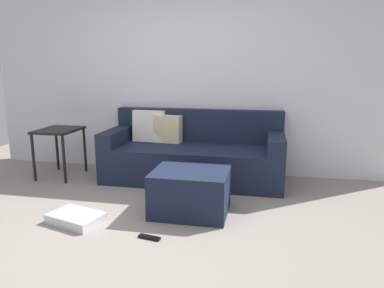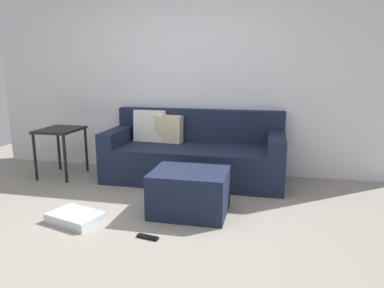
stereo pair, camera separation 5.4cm
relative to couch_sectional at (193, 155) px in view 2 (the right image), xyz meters
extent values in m
plane|color=gray|center=(-0.19, -1.64, -0.32)|extent=(7.41, 7.41, 0.00)
cube|color=silver|center=(-0.19, 0.44, 1.05)|extent=(5.70, 0.10, 2.73)
cube|color=#192138|center=(0.02, -0.06, -0.10)|extent=(2.27, 0.89, 0.45)
cube|color=#192138|center=(0.02, 0.31, 0.35)|extent=(2.27, 0.16, 0.44)
cube|color=#192138|center=(-1.01, -0.06, 0.23)|extent=(0.21, 0.89, 0.19)
cube|color=#192138|center=(1.05, -0.06, 0.23)|extent=(0.21, 0.89, 0.19)
cube|color=white|center=(-0.64, 0.15, 0.34)|extent=(0.43, 0.18, 0.43)
cube|color=beige|center=(-0.37, 0.14, 0.31)|extent=(0.38, 0.20, 0.37)
cube|color=#192138|center=(0.20, -1.09, -0.10)|extent=(0.75, 0.62, 0.44)
cube|color=silver|center=(-0.81, -1.54, -0.27)|extent=(0.57, 0.45, 0.09)
cube|color=black|center=(-1.76, -0.24, 0.31)|extent=(0.49, 0.59, 0.03)
cylinder|color=black|center=(-1.98, -0.50, -0.01)|extent=(0.04, 0.04, 0.62)
cylinder|color=black|center=(-1.54, -0.50, -0.01)|extent=(0.04, 0.04, 0.62)
cylinder|color=black|center=(-1.98, 0.03, -0.01)|extent=(0.04, 0.04, 0.62)
cylinder|color=black|center=(-1.54, 0.03, -0.01)|extent=(0.04, 0.04, 0.62)
cube|color=black|center=(-0.02, -1.72, -0.31)|extent=(0.20, 0.09, 0.02)
camera|label=1|loc=(0.91, -4.40, 1.13)|focal=33.24mm
camera|label=2|loc=(0.96, -4.38, 1.13)|focal=33.24mm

